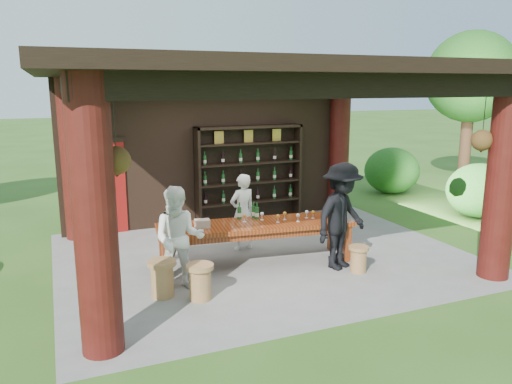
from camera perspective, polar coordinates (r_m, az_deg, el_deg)
name	(u,v)px	position (r m, az deg, el deg)	size (l,w,h in m)	color
ground	(264,256)	(9.47, 0.93, -7.29)	(90.00, 90.00, 0.00)	#2D5119
pavilion	(255,141)	(9.37, -0.14, 5.90)	(7.50, 6.00, 3.60)	slate
wine_shelf	(249,174)	(11.63, -0.77, 2.11)	(2.55, 0.39, 2.24)	black
tasting_table	(256,229)	(8.92, -0.04, -4.24)	(3.57, 1.33, 0.75)	#55200C
stool_near_left	(200,281)	(7.59, -6.41, -10.06)	(0.42, 0.42, 0.55)	olive
stool_near_right	(358,258)	(8.79, 11.63, -7.44)	(0.35, 0.35, 0.46)	olive
stool_far_left	(162,278)	(7.76, -10.66, -9.59)	(0.43, 0.43, 0.57)	olive
host	(242,212)	(9.64, -1.57, -2.31)	(0.54, 0.36, 1.49)	silver
guest_woman	(179,239)	(7.80, -8.82, -5.33)	(0.80, 0.63, 1.65)	white
guest_man	(342,216)	(8.73, 9.75, -2.75)	(1.21, 0.69, 1.87)	black
table_bottles	(250,210)	(9.12, -0.70, -2.11)	(0.38, 0.20, 0.31)	#194C1E
table_glasses	(284,216)	(9.04, 3.22, -2.78)	(1.32, 0.41, 0.15)	silver
napkin_basket	(202,224)	(8.63, -6.17, -3.60)	(0.26, 0.18, 0.14)	#BF6672
shrubs	(329,215)	(10.30, 8.32, -2.65)	(14.77, 8.14, 1.36)	#194C14
trees	(363,76)	(12.63, 12.11, 12.86)	(21.38, 9.96, 4.80)	#3F2819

